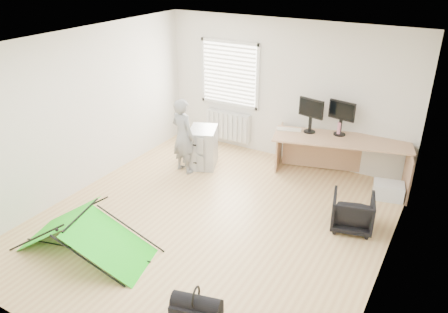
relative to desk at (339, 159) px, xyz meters
The scene contains 18 objects.
ground 2.68m from the desk, 118.68° to the right, with size 5.50×5.50×0.00m, color tan.
back_wall 1.64m from the desk, 161.52° to the left, with size 5.00×0.02×2.70m, color silver.
window 2.75m from the desk, behind, with size 1.20×0.06×1.20m, color silver.
radiator 2.50m from the desk, behind, with size 1.00×0.12×0.60m, color silver.
desk is the anchor object (origin of this frame).
filing_cabinet 2.53m from the desk, 163.69° to the right, with size 0.48×0.64×0.75m, color #A3A5A8.
monitor_left 0.87m from the desk, behind, with size 0.49×0.11×0.47m, color black.
monitor_right 0.66m from the desk, 119.30° to the left, with size 0.48×0.11×0.46m, color black.
keyboard 1.04m from the desk, behind, with size 0.44×0.15×0.02m, color beige.
thermos 0.55m from the desk, 123.96° to the left, with size 0.07×0.07×0.23m, color #CF748A.
office_chair 1.55m from the desk, 65.79° to the right, with size 0.59×0.61×0.55m, color black.
person 2.85m from the desk, 157.00° to the right, with size 0.52×0.34×1.43m, color gray.
kite 4.50m from the desk, 122.21° to the right, with size 1.93×0.84×0.60m, color #18D914, non-canonical shape.
storage_crate 1.00m from the desk, 13.46° to the right, with size 0.49×0.34×0.27m, color silver.
tote_bag 2.79m from the desk, 168.01° to the right, with size 0.32×0.14×0.39m, color teal.
laptop_bag 4.44m from the desk, 127.71° to the right, with size 0.42×0.13×0.31m, color black.
white_box 4.35m from the desk, 120.18° to the right, with size 0.11×0.11×0.11m, color silver.
duffel_bag 4.13m from the desk, 95.32° to the right, with size 0.56×0.28×0.24m, color black.
Camera 1 is at (2.99, -4.80, 3.80)m, focal length 35.00 mm.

